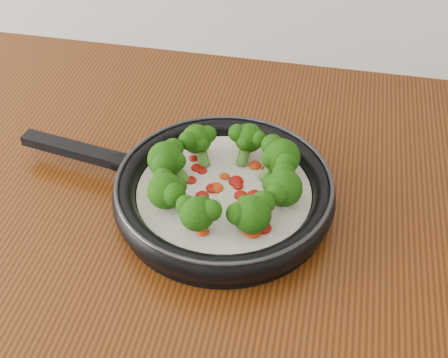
# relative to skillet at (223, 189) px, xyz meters

# --- Properties ---
(skillet) EXTENTS (0.48, 0.34, 0.09)m
(skillet) POSITION_rel_skillet_xyz_m (0.00, 0.00, 0.00)
(skillet) COLOR black
(skillet) RESTS_ON counter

